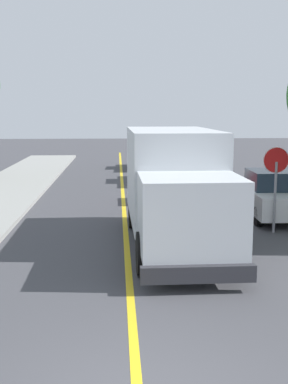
{
  "coord_description": "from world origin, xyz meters",
  "views": [
    {
      "loc": [
        -0.24,
        -5.53,
        3.74
      ],
      "look_at": [
        0.53,
        8.34,
        1.4
      ],
      "focal_mm": 45.39,
      "sensor_mm": 36.0,
      "label": 1
    }
  ],
  "objects_px": {
    "parked_van_across": "(271,195)",
    "stop_sign": "(276,173)",
    "parked_car_near": "(183,184)",
    "parked_car_far": "(146,156)",
    "parked_car_mid": "(156,167)",
    "box_truck": "(174,182)"
  },
  "relations": [
    {
      "from": "parked_van_across",
      "to": "stop_sign",
      "type": "distance_m",
      "value": 2.54
    },
    {
      "from": "parked_car_near",
      "to": "parked_car_far",
      "type": "height_order",
      "value": "same"
    },
    {
      "from": "parked_car_far",
      "to": "stop_sign",
      "type": "relative_size",
      "value": 1.69
    },
    {
      "from": "parked_car_mid",
      "to": "parked_car_near",
      "type": "bearing_deg",
      "value": -84.05
    },
    {
      "from": "parked_car_near",
      "to": "stop_sign",
      "type": "bearing_deg",
      "value": -66.6
    },
    {
      "from": "box_truck",
      "to": "parked_car_mid",
      "type": "bearing_deg",
      "value": 87.88
    },
    {
      "from": "parked_car_far",
      "to": "parked_van_across",
      "type": "bearing_deg",
      "value": -76.51
    },
    {
      "from": "parked_car_mid",
      "to": "parked_car_far",
      "type": "distance_m",
      "value": 6.08
    },
    {
      "from": "box_truck",
      "to": "parked_car_near",
      "type": "xyz_separation_m",
      "value": [
        1.07,
        6.13,
        -0.97
      ]
    },
    {
      "from": "box_truck",
      "to": "parked_car_far",
      "type": "distance_m",
      "value": 18.21
    },
    {
      "from": "box_truck",
      "to": "parked_car_mid",
      "type": "height_order",
      "value": "box_truck"
    },
    {
      "from": "parked_car_near",
      "to": "parked_car_mid",
      "type": "bearing_deg",
      "value": 95.95
    },
    {
      "from": "parked_car_far",
      "to": "parked_van_across",
      "type": "distance_m",
      "value": 15.27
    },
    {
      "from": "parked_van_across",
      "to": "stop_sign",
      "type": "xyz_separation_m",
      "value": [
        -0.61,
        -2.22,
        1.06
      ]
    },
    {
      "from": "parked_car_near",
      "to": "parked_car_mid",
      "type": "xyz_separation_m",
      "value": [
        -0.62,
        5.97,
        0.0
      ]
    },
    {
      "from": "parked_van_across",
      "to": "box_truck",
      "type": "bearing_deg",
      "value": -139.17
    },
    {
      "from": "stop_sign",
      "to": "parked_car_far",
      "type": "bearing_deg",
      "value": 99.81
    },
    {
      "from": "parked_car_far",
      "to": "stop_sign",
      "type": "bearing_deg",
      "value": -80.19
    },
    {
      "from": "box_truck",
      "to": "parked_car_mid",
      "type": "xyz_separation_m",
      "value": [
        0.45,
        12.1,
        -0.97
      ]
    },
    {
      "from": "stop_sign",
      "to": "parked_car_mid",
      "type": "bearing_deg",
      "value": 104.27
    },
    {
      "from": "parked_van_across",
      "to": "parked_car_far",
      "type": "bearing_deg",
      "value": 103.49
    },
    {
      "from": "box_truck",
      "to": "parked_van_across",
      "type": "bearing_deg",
      "value": 40.83
    }
  ]
}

